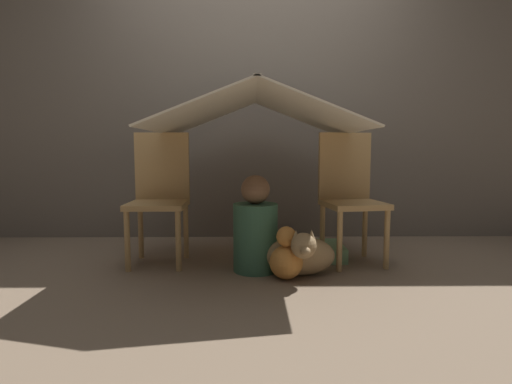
# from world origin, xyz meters

# --- Properties ---
(ground_plane) EXTENTS (8.80, 8.80, 0.00)m
(ground_plane) POSITION_xyz_m (0.00, 0.00, 0.00)
(ground_plane) COLOR #7A6651
(wall_back) EXTENTS (7.00, 0.05, 2.50)m
(wall_back) POSITION_xyz_m (0.00, 1.06, 1.25)
(wall_back) COLOR #6B6056
(wall_back) RESTS_ON ground_plane
(chair_left) EXTENTS (0.38, 0.38, 0.89)m
(chair_left) POSITION_xyz_m (-0.66, 0.26, 0.48)
(chair_left) COLOR tan
(chair_left) RESTS_ON ground_plane
(chair_right) EXTENTS (0.43, 0.43, 0.89)m
(chair_right) POSITION_xyz_m (0.64, 0.26, 0.48)
(chair_right) COLOR tan
(chair_right) RESTS_ON ground_plane
(sheet_canopy) EXTENTS (1.31, 1.15, 0.27)m
(sheet_canopy) POSITION_xyz_m (0.00, 0.19, 1.02)
(sheet_canopy) COLOR silver
(person_front) EXTENTS (0.28, 0.28, 0.61)m
(person_front) POSITION_xyz_m (-0.01, 0.03, 0.26)
(person_front) COLOR #38664C
(person_front) RESTS_ON ground_plane
(dog) EXTENTS (0.43, 0.36, 0.31)m
(dog) POSITION_xyz_m (0.27, -0.09, 0.14)
(dog) COLOR #9E7F56
(dog) RESTS_ON ground_plane
(floor_cushion) EXTENTS (0.46, 0.37, 0.10)m
(floor_cushion) POSITION_xyz_m (0.39, 0.33, 0.05)
(floor_cushion) COLOR #7FB27F
(floor_cushion) RESTS_ON ground_plane
(plush_toy) EXTENTS (0.20, 0.20, 0.32)m
(plush_toy) POSITION_xyz_m (0.18, -0.14, 0.13)
(plush_toy) COLOR #D88C3F
(plush_toy) RESTS_ON ground_plane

